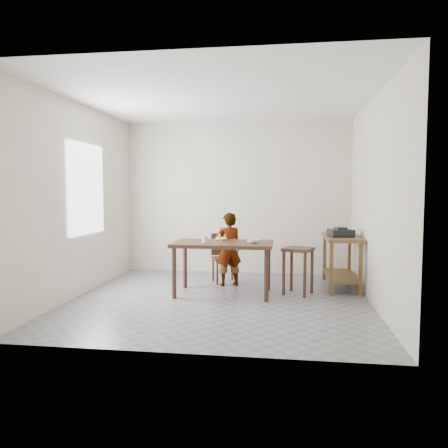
# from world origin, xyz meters

# --- Properties ---
(floor) EXTENTS (4.00, 4.00, 0.04)m
(floor) POSITION_xyz_m (0.00, 0.00, -0.02)
(floor) COLOR slate
(floor) RESTS_ON ground
(ceiling) EXTENTS (4.00, 4.00, 0.04)m
(ceiling) POSITION_xyz_m (0.00, 0.00, 2.72)
(ceiling) COLOR white
(ceiling) RESTS_ON wall_back
(wall_back) EXTENTS (4.00, 0.04, 2.70)m
(wall_back) POSITION_xyz_m (0.00, 2.02, 1.35)
(wall_back) COLOR beige
(wall_back) RESTS_ON ground
(wall_front) EXTENTS (4.00, 0.04, 2.70)m
(wall_front) POSITION_xyz_m (0.00, -2.02, 1.35)
(wall_front) COLOR beige
(wall_front) RESTS_ON ground
(wall_left) EXTENTS (0.04, 4.00, 2.70)m
(wall_left) POSITION_xyz_m (-2.02, 0.00, 1.35)
(wall_left) COLOR beige
(wall_left) RESTS_ON ground
(wall_right) EXTENTS (0.04, 4.00, 2.70)m
(wall_right) POSITION_xyz_m (2.02, 0.00, 1.35)
(wall_right) COLOR beige
(wall_right) RESTS_ON ground
(window_pane) EXTENTS (0.02, 1.10, 1.30)m
(window_pane) POSITION_xyz_m (-1.97, 0.20, 1.50)
(window_pane) COLOR white
(window_pane) RESTS_ON wall_left
(dining_table) EXTENTS (1.40, 0.80, 0.75)m
(dining_table) POSITION_xyz_m (0.00, 0.30, 0.38)
(dining_table) COLOR #3B2318
(dining_table) RESTS_ON floor
(prep_counter) EXTENTS (0.50, 1.20, 0.80)m
(prep_counter) POSITION_xyz_m (1.72, 1.00, 0.40)
(prep_counter) COLOR brown
(prep_counter) RESTS_ON floor
(child) EXTENTS (0.49, 0.42, 1.14)m
(child) POSITION_xyz_m (0.00, 0.89, 0.57)
(child) COLOR white
(child) RESTS_ON floor
(dining_chair) EXTENTS (0.49, 0.49, 0.78)m
(dining_chair) POSITION_xyz_m (-0.08, 1.10, 0.39)
(dining_chair) COLOR #3B2318
(dining_chair) RESTS_ON floor
(stool) EXTENTS (0.49, 0.49, 0.67)m
(stool) POSITION_xyz_m (1.06, 0.47, 0.33)
(stool) COLOR #3B2318
(stool) RESTS_ON floor
(glass_tumbler) EXTENTS (0.10, 0.10, 0.09)m
(glass_tumbler) POSITION_xyz_m (-0.24, 0.18, 0.80)
(glass_tumbler) COLOR silver
(glass_tumbler) RESTS_ON dining_table
(small_bowl) EXTENTS (0.17, 0.17, 0.05)m
(small_bowl) POSITION_xyz_m (0.42, 0.23, 0.77)
(small_bowl) COLOR silver
(small_bowl) RESTS_ON dining_table
(banana) EXTENTS (0.20, 0.16, 0.06)m
(banana) POSITION_xyz_m (-0.06, 0.49, 0.78)
(banana) COLOR #E4D752
(banana) RESTS_ON dining_table
(serving_bowl) EXTENTS (0.28, 0.28, 0.05)m
(serving_bowl) POSITION_xyz_m (1.69, 1.22, 0.83)
(serving_bowl) COLOR silver
(serving_bowl) RESTS_ON prep_counter
(gas_burner) EXTENTS (0.38, 0.38, 0.11)m
(gas_burner) POSITION_xyz_m (1.68, 0.81, 0.85)
(gas_burner) COLOR black
(gas_burner) RESTS_ON prep_counter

